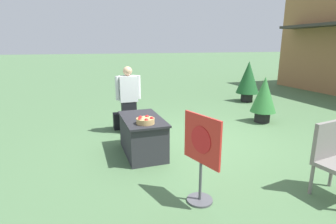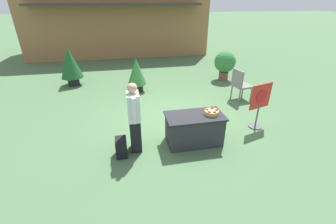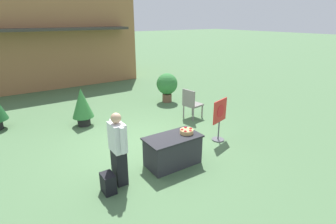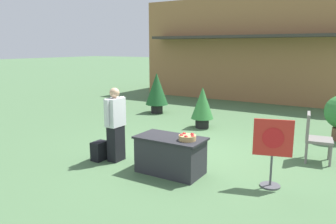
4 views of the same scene
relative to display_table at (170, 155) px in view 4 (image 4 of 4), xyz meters
name	(u,v)px [view 4 (image 4 of 4)]	position (x,y,z in m)	size (l,w,h in m)	color
ground_plane	(190,153)	(-0.21, 1.27, -0.37)	(120.00, 120.00, 0.00)	#4C7047
storefront_building	(260,49)	(-1.54, 11.31, 1.98)	(10.49, 5.24, 4.69)	#9E6B42
display_table	(170,155)	(0.00, 0.00, 0.00)	(1.36, 0.74, 0.74)	#2D2D33
apple_basket	(187,137)	(0.39, -0.03, 0.42)	(0.33, 0.33, 0.13)	tan
person_visitor	(115,124)	(-1.39, 0.00, 0.45)	(0.26, 0.61, 1.62)	black
backpack	(99,151)	(-1.73, -0.18, -0.16)	(0.24, 0.34, 0.42)	black
poster_board	(272,149)	(1.88, 0.36, 0.33)	(0.66, 0.36, 1.24)	#4C4C51
patio_chair	(314,135)	(2.32, 2.22, 0.22)	(0.62, 0.62, 1.07)	gray
potted_plant_far_left	(157,90)	(-3.55, 4.93, 0.50)	(0.85, 0.85, 1.52)	black
potted_plant_near_left	(202,105)	(-1.06, 3.69, 0.35)	(0.69, 0.69, 1.28)	black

